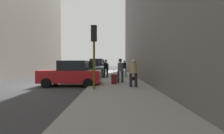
{
  "coord_description": "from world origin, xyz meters",
  "views": [
    {
      "loc": [
        5.52,
        -12.69,
        1.69
      ],
      "look_at": [
        5.55,
        5.02,
        1.18
      ],
      "focal_mm": 28.0,
      "sensor_mm": 36.0,
      "label": 1
    }
  ],
  "objects_px": {
    "parked_black_suv": "(95,66)",
    "fire_hydrant": "(101,74)",
    "traffic_light": "(94,43)",
    "pedestrian_with_fedora": "(105,67)",
    "pedestrian_with_beanie": "(120,69)",
    "rolling_suitcase": "(114,79)",
    "parked_white_van": "(98,65)",
    "parked_silver_sedan": "(91,68)",
    "parked_gray_coupe": "(100,65)",
    "parked_dark_green_sedan": "(83,70)",
    "duffel_bag": "(132,79)",
    "pedestrian_in_tan_coat": "(133,71)",
    "parked_red_hatchback": "(71,74)",
    "pedestrian_in_jeans": "(124,68)"
  },
  "relations": [
    {
      "from": "parked_silver_sedan",
      "to": "duffel_bag",
      "type": "relative_size",
      "value": 9.7
    },
    {
      "from": "parked_black_suv",
      "to": "rolling_suitcase",
      "type": "bearing_deg",
      "value": -80.19
    },
    {
      "from": "pedestrian_in_jeans",
      "to": "pedestrian_with_fedora",
      "type": "relative_size",
      "value": 0.96
    },
    {
      "from": "pedestrian_with_fedora",
      "to": "parked_red_hatchback",
      "type": "bearing_deg",
      "value": -110.67
    },
    {
      "from": "pedestrian_in_tan_coat",
      "to": "traffic_light",
      "type": "bearing_deg",
      "value": -158.81
    },
    {
      "from": "parked_black_suv",
      "to": "fire_hydrant",
      "type": "bearing_deg",
      "value": -82.09
    },
    {
      "from": "pedestrian_with_fedora",
      "to": "rolling_suitcase",
      "type": "relative_size",
      "value": 1.71
    },
    {
      "from": "pedestrian_in_tan_coat",
      "to": "pedestrian_with_beanie",
      "type": "bearing_deg",
      "value": 107.04
    },
    {
      "from": "pedestrian_in_tan_coat",
      "to": "fire_hydrant",
      "type": "bearing_deg",
      "value": 111.66
    },
    {
      "from": "parked_black_suv",
      "to": "fire_hydrant",
      "type": "relative_size",
      "value": 6.56
    },
    {
      "from": "parked_silver_sedan",
      "to": "parked_gray_coupe",
      "type": "relative_size",
      "value": 1.0
    },
    {
      "from": "parked_white_van",
      "to": "traffic_light",
      "type": "bearing_deg",
      "value": -85.99
    },
    {
      "from": "pedestrian_in_jeans",
      "to": "parked_gray_coupe",
      "type": "bearing_deg",
      "value": 99.63
    },
    {
      "from": "parked_gray_coupe",
      "to": "pedestrian_with_beanie",
      "type": "relative_size",
      "value": 2.39
    },
    {
      "from": "parked_white_van",
      "to": "pedestrian_with_beanie",
      "type": "bearing_deg",
      "value": -81.45
    },
    {
      "from": "parked_black_suv",
      "to": "pedestrian_with_fedora",
      "type": "xyz_separation_m",
      "value": [
        2.22,
        -11.65,
        0.1
      ]
    },
    {
      "from": "traffic_light",
      "to": "parked_black_suv",
      "type": "bearing_deg",
      "value": 95.32
    },
    {
      "from": "parked_silver_sedan",
      "to": "fire_hydrant",
      "type": "bearing_deg",
      "value": -76.06
    },
    {
      "from": "parked_red_hatchback",
      "to": "pedestrian_in_tan_coat",
      "type": "xyz_separation_m",
      "value": [
        4.2,
        -1.46,
        0.26
      ]
    },
    {
      "from": "parked_dark_green_sedan",
      "to": "duffel_bag",
      "type": "height_order",
      "value": "parked_dark_green_sedan"
    },
    {
      "from": "pedestrian_with_fedora",
      "to": "duffel_bag",
      "type": "bearing_deg",
      "value": -54.51
    },
    {
      "from": "parked_silver_sedan",
      "to": "pedestrian_in_jeans",
      "type": "relative_size",
      "value": 2.5
    },
    {
      "from": "parked_silver_sedan",
      "to": "parked_black_suv",
      "type": "relative_size",
      "value": 0.92
    },
    {
      "from": "traffic_light",
      "to": "pedestrian_in_tan_coat",
      "type": "relative_size",
      "value": 2.11
    },
    {
      "from": "pedestrian_with_beanie",
      "to": "rolling_suitcase",
      "type": "xyz_separation_m",
      "value": [
        -0.48,
        -0.7,
        -0.65
      ]
    },
    {
      "from": "parked_gray_coupe",
      "to": "rolling_suitcase",
      "type": "height_order",
      "value": "parked_gray_coupe"
    },
    {
      "from": "parked_gray_coupe",
      "to": "duffel_bag",
      "type": "xyz_separation_m",
      "value": [
        4.63,
        -27.8,
        -0.56
      ]
    },
    {
      "from": "pedestrian_with_beanie",
      "to": "pedestrian_in_jeans",
      "type": "distance_m",
      "value": 5.07
    },
    {
      "from": "parked_black_suv",
      "to": "pedestrian_with_fedora",
      "type": "relative_size",
      "value": 2.6
    },
    {
      "from": "pedestrian_in_tan_coat",
      "to": "rolling_suitcase",
      "type": "xyz_separation_m",
      "value": [
        -1.19,
        1.6,
        -0.61
      ]
    },
    {
      "from": "traffic_light",
      "to": "pedestrian_with_fedora",
      "type": "height_order",
      "value": "traffic_light"
    },
    {
      "from": "parked_white_van",
      "to": "duffel_bag",
      "type": "bearing_deg",
      "value": -77.88
    },
    {
      "from": "fire_hydrant",
      "to": "pedestrian_in_jeans",
      "type": "height_order",
      "value": "pedestrian_in_jeans"
    },
    {
      "from": "traffic_light",
      "to": "pedestrian_in_jeans",
      "type": "distance_m",
      "value": 8.7
    },
    {
      "from": "parked_red_hatchback",
      "to": "pedestrian_in_jeans",
      "type": "relative_size",
      "value": 2.48
    },
    {
      "from": "pedestrian_with_fedora",
      "to": "pedestrian_in_jeans",
      "type": "bearing_deg",
      "value": -0.7
    },
    {
      "from": "parked_red_hatchback",
      "to": "parked_silver_sedan",
      "type": "bearing_deg",
      "value": 90.0
    },
    {
      "from": "parked_white_van",
      "to": "parked_red_hatchback",
      "type": "bearing_deg",
      "value": -90.0
    },
    {
      "from": "parked_dark_green_sedan",
      "to": "parked_silver_sedan",
      "type": "relative_size",
      "value": 0.99
    },
    {
      "from": "fire_hydrant",
      "to": "duffel_bag",
      "type": "bearing_deg",
      "value": -36.09
    },
    {
      "from": "parked_dark_green_sedan",
      "to": "traffic_light",
      "type": "bearing_deg",
      "value": -76.63
    },
    {
      "from": "parked_red_hatchback",
      "to": "parked_gray_coupe",
      "type": "relative_size",
      "value": 1.0
    },
    {
      "from": "rolling_suitcase",
      "to": "duffel_bag",
      "type": "relative_size",
      "value": 2.36
    },
    {
      "from": "parked_gray_coupe",
      "to": "parked_silver_sedan",
      "type": "bearing_deg",
      "value": -90.0
    },
    {
      "from": "pedestrian_with_beanie",
      "to": "duffel_bag",
      "type": "xyz_separation_m",
      "value": [
        1.14,
        1.67,
        -0.85
      ]
    },
    {
      "from": "parked_silver_sedan",
      "to": "parked_gray_coupe",
      "type": "distance_m",
      "value": 18.48
    },
    {
      "from": "rolling_suitcase",
      "to": "parked_red_hatchback",
      "type": "bearing_deg",
      "value": -177.37
    },
    {
      "from": "parked_red_hatchback",
      "to": "parked_black_suv",
      "type": "distance_m",
      "value": 17.54
    },
    {
      "from": "parked_silver_sedan",
      "to": "pedestrian_in_tan_coat",
      "type": "distance_m",
      "value": 13.94
    },
    {
      "from": "pedestrian_with_beanie",
      "to": "parked_dark_green_sedan",
      "type": "bearing_deg",
      "value": 127.26
    }
  ]
}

